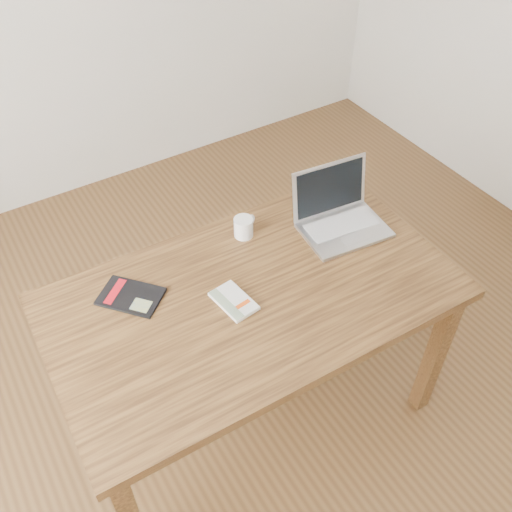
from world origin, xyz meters
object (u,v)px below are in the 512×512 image
desk (253,310)px  white_guidebook (234,301)px  laptop (339,215)px  black_guidebook (131,296)px  coffee_mug (244,226)px

desk → white_guidebook: (-0.08, -0.00, 0.10)m
desk → laptop: bearing=16.9°
black_guidebook → desk: bearing=-69.7°
white_guidebook → black_guidebook: bearing=137.0°
black_guidebook → coffee_mug: coffee_mug is taller
white_guidebook → black_guidebook: white_guidebook is taller
laptop → black_guidebook: bearing=-178.7°
white_guidebook → laptop: size_ratio=0.51×
black_guidebook → laptop: (0.83, -0.07, 0.04)m
laptop → coffee_mug: size_ratio=3.34×
white_guidebook → laptop: laptop is taller
laptop → coffee_mug: bearing=163.6°
white_guidebook → coffee_mug: size_ratio=1.69×
desk → black_guidebook: 0.42m
desk → black_guidebook: size_ratio=5.71×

